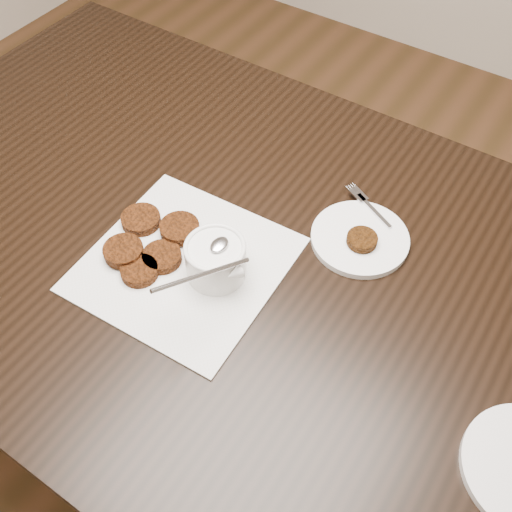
{
  "coord_description": "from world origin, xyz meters",
  "views": [
    {
      "loc": [
        0.42,
        -0.49,
        1.56
      ],
      "look_at": [
        0.09,
        0.01,
        0.8
      ],
      "focal_mm": 41.54,
      "sensor_mm": 36.0,
      "label": 1
    }
  ],
  "objects": [
    {
      "name": "floor",
      "position": [
        0.0,
        0.0,
        0.0
      ],
      "size": [
        4.0,
        4.0,
        0.0
      ],
      "primitive_type": "plane",
      "color": "brown",
      "rests_on": "ground"
    },
    {
      "name": "table",
      "position": [
        -0.03,
        0.05,
        0.38
      ],
      "size": [
        1.5,
        0.96,
        0.75
      ],
      "primitive_type": "cube",
      "color": "black",
      "rests_on": "floor"
    },
    {
      "name": "sauce_ramekin",
      "position": [
        0.03,
        -0.02,
        0.82
      ],
      "size": [
        0.14,
        0.14,
        0.14
      ],
      "primitive_type": null,
      "rotation": [
        0.0,
        0.0,
        0.04
      ],
      "color": "white",
      "rests_on": "napkin"
    },
    {
      "name": "plate_with_patty",
      "position": [
        0.2,
        0.18,
        0.76
      ],
      "size": [
        0.23,
        0.23,
        0.03
      ],
      "primitive_type": null,
      "rotation": [
        0.0,
        0.0,
        -0.46
      ],
      "color": "white",
      "rests_on": "table"
    },
    {
      "name": "patty_cluster",
      "position": [
        -0.09,
        -0.06,
        0.77
      ],
      "size": [
        0.31,
        0.31,
        0.02
      ],
      "primitive_type": null,
      "rotation": [
        0.0,
        0.0,
        -0.41
      ],
      "color": "#62290C",
      "rests_on": "napkin"
    },
    {
      "name": "napkin",
      "position": [
        -0.03,
        -0.04,
        0.75
      ],
      "size": [
        0.34,
        0.34,
        0.0
      ],
      "primitive_type": "cube",
      "rotation": [
        0.0,
        0.0,
        0.05
      ],
      "color": "silver",
      "rests_on": "table"
    }
  ]
}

